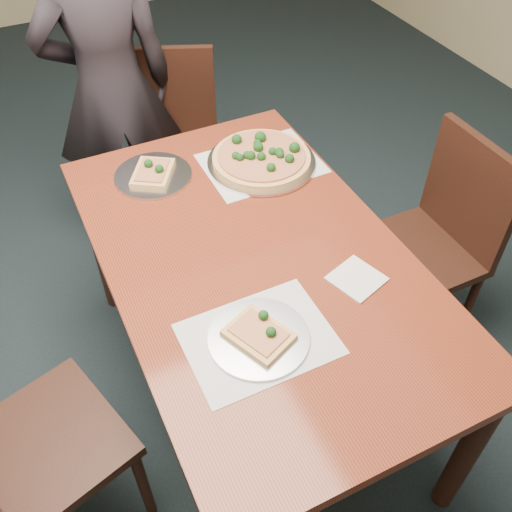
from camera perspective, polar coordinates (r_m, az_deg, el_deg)
name	(u,v)px	position (r m, az deg, el deg)	size (l,w,h in m)	color
ground	(181,418)	(2.32, -7.55, -15.77)	(8.00, 8.00, 0.00)	black
dining_table	(256,276)	(1.85, 0.00, -2.00)	(0.90, 1.50, 0.75)	#5E2012
chair_far	(172,140)	(2.74, -8.41, 11.44)	(0.55, 0.55, 0.91)	black
chair_left	(13,453)	(1.80, -23.12, -17.69)	(0.52, 0.52, 0.91)	black
chair_right	(435,236)	(2.30, 17.50, 1.89)	(0.42, 0.42, 0.91)	black
diner	(111,90)	(2.62, -14.33, 15.81)	(0.57, 0.38, 1.57)	black
placemat_main	(261,163)	(2.16, 0.54, 9.24)	(0.42, 0.32, 0.00)	white
placemat_near	(259,339)	(1.58, 0.27, -8.28)	(0.40, 0.30, 0.00)	white
pizza_pan	(262,158)	(2.14, 0.57, 9.75)	(0.40, 0.40, 0.07)	silver
slice_plate_near	(259,336)	(1.57, 0.30, -7.99)	(0.28, 0.28, 0.06)	silver
slice_plate_far	(153,174)	(2.12, -10.26, 8.09)	(0.28, 0.28, 0.06)	silver
napkin	(357,279)	(1.74, 10.04, -2.24)	(0.14, 0.14, 0.01)	white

